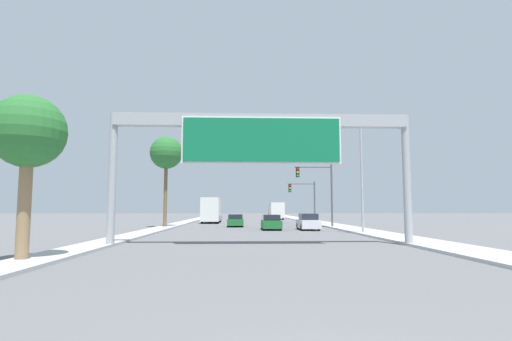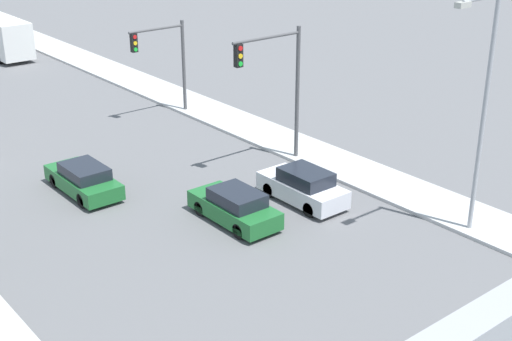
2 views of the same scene
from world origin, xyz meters
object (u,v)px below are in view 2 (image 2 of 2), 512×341
car_near_right (303,187)px  street_lamp_right (481,101)px  car_near_left (84,179)px  traffic_light_mid_block (166,54)px  traffic_light_near_intersection (279,76)px  car_mid_left (235,207)px

car_near_right → street_lamp_right: street_lamp_right is taller
car_near_left → car_near_right: bearing=-44.9°
car_near_right → street_lamp_right: (3.07, -6.30, 4.82)m
traffic_light_mid_block → street_lamp_right: 20.44m
traffic_light_near_intersection → traffic_light_mid_block: traffic_light_near_intersection is taller
traffic_light_mid_block → car_near_left: bearing=-142.1°
traffic_light_mid_block → street_lamp_right: (1.01, -20.34, 1.83)m
car_near_left → traffic_light_near_intersection: (9.05, -2.93, 3.83)m
car_mid_left → traffic_light_mid_block: bearing=67.9°
car_near_left → traffic_light_mid_block: bearing=37.9°
car_near_left → traffic_light_near_intersection: size_ratio=0.66×
car_mid_left → car_near_right: car_near_right is taller
car_mid_left → traffic_light_near_intersection: 7.67m
traffic_light_near_intersection → street_lamp_right: size_ratio=0.71×
car_near_left → traffic_light_mid_block: (9.06, 7.07, 3.06)m
car_near_right → traffic_light_mid_block: (2.06, 14.03, 2.99)m
car_near_right → car_near_left: bearing=135.1°
traffic_light_mid_block → street_lamp_right: street_lamp_right is taller
car_near_right → traffic_light_mid_block: 14.50m
car_mid_left → street_lamp_right: bearing=-45.3°
car_mid_left → car_near_left: 7.49m
car_near_left → street_lamp_right: (10.07, -13.27, 4.90)m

